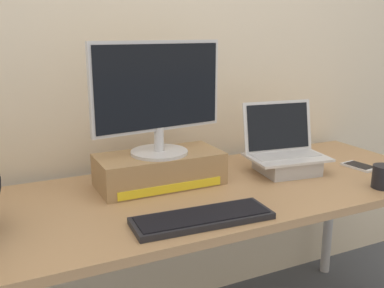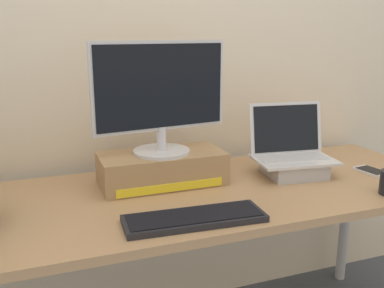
{
  "view_description": "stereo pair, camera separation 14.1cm",
  "coord_description": "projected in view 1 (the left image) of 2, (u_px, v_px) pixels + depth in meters",
  "views": [
    {
      "loc": [
        -0.66,
        -1.35,
        1.3
      ],
      "look_at": [
        0.0,
        0.0,
        0.91
      ],
      "focal_mm": 40.93,
      "sensor_mm": 36.0,
      "label": 1
    },
    {
      "loc": [
        -0.53,
        -1.41,
        1.3
      ],
      "look_at": [
        0.0,
        0.0,
        0.91
      ],
      "focal_mm": 40.93,
      "sensor_mm": 36.0,
      "label": 2
    }
  ],
  "objects": [
    {
      "name": "external_keyboard",
      "position": [
        202.0,
        218.0,
        1.35
      ],
      "size": [
        0.45,
        0.17,
        0.02
      ],
      "rotation": [
        0.0,
        0.0,
        -0.06
      ],
      "color": "black",
      "rests_on": "desk"
    },
    {
      "name": "desk",
      "position": [
        192.0,
        208.0,
        1.62
      ],
      "size": [
        2.06,
        0.72,
        0.73
      ],
      "color": "#A87F56",
      "rests_on": "ground"
    },
    {
      "name": "open_laptop",
      "position": [
        285.0,
        158.0,
        1.82
      ],
      "size": [
        0.34,
        0.26,
        0.28
      ],
      "rotation": [
        0.0,
        0.0,
        -0.12
      ],
      "color": "#ADADB2",
      "rests_on": "desk"
    },
    {
      "name": "cell_phone",
      "position": [
        360.0,
        166.0,
        1.88
      ],
      "size": [
        0.1,
        0.15,
        0.01
      ],
      "rotation": [
        0.0,
        0.0,
        0.13
      ],
      "color": "silver",
      "rests_on": "desk"
    },
    {
      "name": "desktop_monitor",
      "position": [
        158.0,
        97.0,
        1.59
      ],
      "size": [
        0.52,
        0.21,
        0.42
      ],
      "rotation": [
        0.0,
        0.0,
        0.13
      ],
      "color": "silver",
      "rests_on": "toner_box_yellow"
    },
    {
      "name": "back_wall",
      "position": [
        145.0,
        32.0,
        1.86
      ],
      "size": [
        7.0,
        0.1,
        2.6
      ],
      "primitive_type": "cube",
      "color": "beige",
      "rests_on": "ground"
    },
    {
      "name": "toner_box_yellow",
      "position": [
        160.0,
        169.0,
        1.66
      ],
      "size": [
        0.47,
        0.23,
        0.12
      ],
      "color": "#9E7A51",
      "rests_on": "desk"
    }
  ]
}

